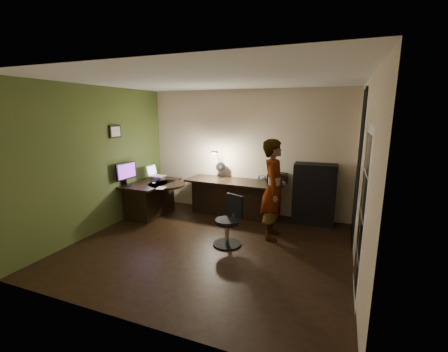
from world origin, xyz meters
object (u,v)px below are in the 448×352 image
at_px(desk_left, 152,199).
at_px(cabinet, 314,194).
at_px(desk_right, 234,198).
at_px(person, 274,189).
at_px(monitor, 126,177).
at_px(office_chair, 227,221).

distance_m(desk_left, cabinet, 3.44).
relative_size(desk_right, cabinet, 1.69).
relative_size(desk_right, person, 1.17).
relative_size(monitor, person, 0.30).
bearing_deg(monitor, desk_left, 58.47).
xyz_separation_m(desk_left, desk_right, (1.68, 0.63, 0.02)).
bearing_deg(person, cabinet, -39.12).
bearing_deg(office_chair, desk_right, 126.91).
bearing_deg(person, desk_right, 44.34).
height_order(monitor, person, person).
bearing_deg(office_chair, cabinet, 73.66).
bearing_deg(desk_right, monitor, -149.74).
bearing_deg(desk_right, desk_left, -157.35).
bearing_deg(cabinet, desk_left, -168.91).
bearing_deg(desk_right, person, -36.50).
relative_size(cabinet, monitor, 2.28).
bearing_deg(desk_left, monitor, -123.69).
relative_size(desk_right, monitor, 3.85).
bearing_deg(cabinet, office_chair, -129.99).
bearing_deg(office_chair, person, 66.15).
relative_size(desk_left, monitor, 2.37).
height_order(cabinet, monitor, cabinet).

